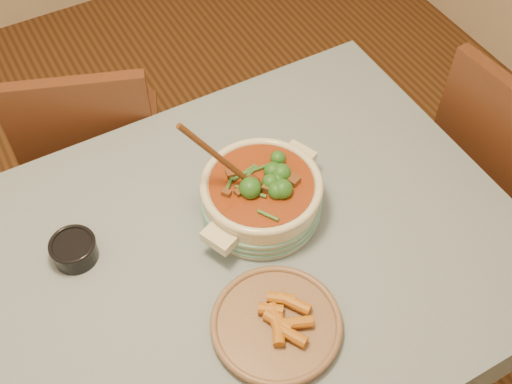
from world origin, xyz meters
The scene contains 6 objects.
dining_table centered at (0.00, 0.00, 0.66)m, with size 1.68×1.08×0.76m.
stew_casserole centered at (0.23, 0.08, 0.83)m, with size 0.39×0.39×0.36m.
condiment_bowl centered at (-0.23, 0.18, 0.79)m, with size 0.14×0.14×0.06m.
fried_plate centered at (0.11, -0.23, 0.78)m, with size 0.37×0.37×0.05m.
chair_far centered at (-0.03, 0.73, 0.51)m, with size 0.54×0.54×0.91m.
chair_right centered at (1.08, -0.02, 0.53)m, with size 0.47×0.47×0.94m.
Camera 1 is at (-0.25, -0.78, 2.11)m, focal length 45.00 mm.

